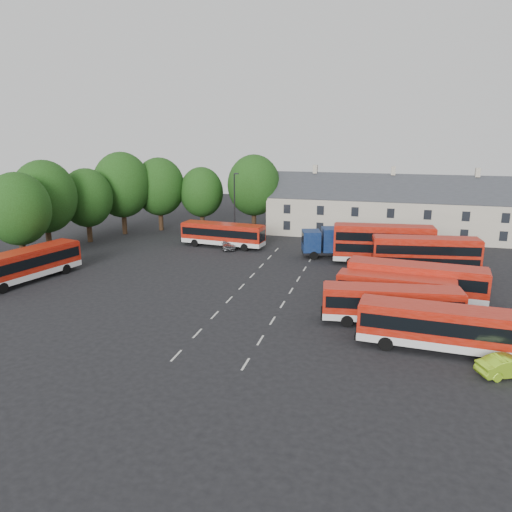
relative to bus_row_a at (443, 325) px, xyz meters
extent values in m
plane|color=black|center=(-17.76, 8.51, -1.96)|extent=(140.00, 140.00, 0.00)
cube|color=beige|center=(-17.76, -5.49, -1.95)|extent=(0.15, 1.80, 0.01)
cube|color=beige|center=(-17.76, -1.49, -1.95)|extent=(0.15, 1.80, 0.01)
cube|color=beige|center=(-17.76, 2.51, -1.95)|extent=(0.15, 1.80, 0.01)
cube|color=beige|center=(-17.76, 6.51, -1.95)|extent=(0.15, 1.80, 0.01)
cube|color=beige|center=(-17.76, 10.51, -1.95)|extent=(0.15, 1.80, 0.01)
cube|color=beige|center=(-17.76, 14.51, -1.95)|extent=(0.15, 1.80, 0.01)
cube|color=beige|center=(-17.76, 18.51, -1.95)|extent=(0.15, 1.80, 0.01)
cube|color=beige|center=(-17.76, 22.51, -1.95)|extent=(0.15, 1.80, 0.01)
cube|color=beige|center=(-17.76, 26.51, -1.95)|extent=(0.15, 1.80, 0.01)
cube|color=beige|center=(-12.76, -5.49, -1.95)|extent=(0.15, 1.80, 0.01)
cube|color=beige|center=(-12.76, -1.49, -1.95)|extent=(0.15, 1.80, 0.01)
cube|color=beige|center=(-12.76, 2.51, -1.95)|extent=(0.15, 1.80, 0.01)
cube|color=beige|center=(-12.76, 6.51, -1.95)|extent=(0.15, 1.80, 0.01)
cube|color=beige|center=(-12.76, 10.51, -1.95)|extent=(0.15, 1.80, 0.01)
cube|color=beige|center=(-12.76, 14.51, -1.95)|extent=(0.15, 1.80, 0.01)
cube|color=beige|center=(-12.76, 18.51, -1.95)|extent=(0.15, 1.80, 0.01)
cube|color=beige|center=(-12.76, 22.51, -1.95)|extent=(0.15, 1.80, 0.01)
cube|color=beige|center=(-12.76, 26.51, -1.95)|extent=(0.15, 1.80, 0.01)
cylinder|color=black|center=(-44.76, 12.51, -0.03)|extent=(0.70, 0.70, 3.85)
ellipsoid|color=#1B3A0F|center=(-44.76, 12.51, 4.44)|extent=(7.26, 7.26, 8.35)
cylinder|color=black|center=(-45.76, 18.51, 0.14)|extent=(0.70, 0.70, 4.20)
ellipsoid|color=#1B3A0F|center=(-45.76, 18.51, 5.02)|extent=(7.92, 7.92, 9.11)
cylinder|color=black|center=(-43.76, 24.51, -0.12)|extent=(0.70, 0.70, 3.67)
ellipsoid|color=#1B3A0F|center=(-43.76, 24.51, 4.14)|extent=(6.93, 6.93, 7.97)
cylinder|color=black|center=(-41.76, 30.51, 0.23)|extent=(0.70, 0.70, 4.38)
ellipsoid|color=#1B3A0F|center=(-41.76, 30.51, 5.31)|extent=(8.25, 8.25, 9.49)
cylinder|color=black|center=(-37.76, 34.51, 0.06)|extent=(0.70, 0.70, 4.02)
ellipsoid|color=#1B3A0F|center=(-37.76, 34.51, 4.73)|extent=(7.59, 7.59, 8.73)
cylinder|color=black|center=(-31.76, 36.51, -0.21)|extent=(0.70, 0.70, 3.50)
ellipsoid|color=#1B3A0F|center=(-31.76, 36.51, 3.85)|extent=(6.60, 6.60, 7.59)
cylinder|color=black|center=(-23.76, 37.51, 0.14)|extent=(0.70, 0.70, 4.20)
ellipsoid|color=#1B3A0F|center=(-23.76, 37.51, 5.02)|extent=(7.92, 7.92, 9.11)
cube|color=beige|center=(-3.76, 38.51, 0.79)|extent=(35.00, 7.00, 5.50)
cube|color=#2D3035|center=(-3.76, 38.51, 3.54)|extent=(35.70, 7.13, 7.13)
cube|color=beige|center=(-14.76, 38.51, 7.51)|extent=(0.60, 0.90, 1.20)
cube|color=beige|center=(-3.76, 38.51, 7.51)|extent=(0.60, 0.90, 1.20)
cube|color=beige|center=(7.24, 38.51, 7.51)|extent=(0.60, 0.90, 1.20)
cube|color=silver|center=(0.00, 0.00, -1.14)|extent=(11.67, 3.45, 0.58)
cube|color=#A6190A|center=(0.00, 0.00, 0.16)|extent=(11.67, 3.45, 2.04)
cube|color=black|center=(0.00, 0.00, 0.22)|extent=(11.22, 3.48, 0.99)
cube|color=#A6190A|center=(0.00, 0.00, 1.24)|extent=(11.43, 3.33, 0.13)
cylinder|color=black|center=(-3.76, -0.91, -1.43)|extent=(1.07, 0.37, 1.05)
cylinder|color=black|center=(3.76, 0.91, -1.43)|extent=(1.07, 0.37, 1.05)
cube|color=silver|center=(-3.44, 4.29, -1.19)|extent=(11.10, 3.78, 0.54)
cube|color=#A6190A|center=(-3.44, 4.29, 0.05)|extent=(11.10, 3.78, 1.93)
cube|color=black|center=(-3.44, 4.29, 0.10)|extent=(10.67, 3.79, 0.94)
cube|color=#A6190A|center=(-3.44, 4.29, 1.06)|extent=(10.87, 3.66, 0.12)
cylinder|color=black|center=(-6.76, 2.75, -1.46)|extent=(1.02, 0.40, 0.99)
cylinder|color=black|center=(-0.13, 5.82, -1.46)|extent=(1.02, 0.40, 0.99)
cube|color=silver|center=(-3.13, 8.35, -1.25)|extent=(10.20, 3.28, 0.50)
cube|color=#A6190A|center=(-3.13, 8.35, -0.11)|extent=(10.20, 3.28, 1.78)
cube|color=black|center=(-3.13, 8.35, -0.07)|extent=(9.81, 3.30, 0.87)
cube|color=#A6190A|center=(-3.13, 8.35, 0.82)|extent=(9.99, 3.17, 0.11)
cylinder|color=black|center=(-6.43, 7.65, -1.50)|extent=(0.93, 0.35, 0.91)
cylinder|color=black|center=(0.16, 9.05, -1.50)|extent=(0.93, 0.35, 0.91)
cube|color=silver|center=(-1.28, 10.68, -1.11)|extent=(12.27, 3.93, 0.60)
cube|color=#A6190A|center=(-1.28, 10.68, 0.26)|extent=(12.27, 3.93, 2.14)
cube|color=black|center=(-1.28, 10.68, 0.32)|extent=(11.80, 3.94, 1.04)
cube|color=#A6190A|center=(-1.28, 10.68, 1.39)|extent=(12.02, 3.79, 0.13)
cylinder|color=black|center=(-5.24, 9.83, -1.41)|extent=(1.12, 0.41, 1.10)
cylinder|color=black|center=(2.69, 11.53, -1.41)|extent=(1.12, 0.41, 1.10)
cube|color=silver|center=(-2.42, 12.92, -1.23)|extent=(10.48, 3.60, 0.51)
cube|color=#A6190A|center=(-2.42, 12.92, -0.07)|extent=(10.48, 3.60, 1.82)
cube|color=black|center=(-2.42, 12.92, -0.02)|extent=(10.08, 3.61, 0.89)
cube|color=#A6190A|center=(-2.42, 12.92, 0.89)|extent=(10.26, 3.48, 0.11)
cylinder|color=black|center=(-5.81, 12.29, -1.49)|extent=(0.96, 0.38, 0.93)
cylinder|color=black|center=(0.97, 13.56, -1.49)|extent=(0.96, 0.38, 0.93)
cube|color=silver|center=(-0.14, 18.08, -1.20)|extent=(10.97, 3.82, 0.54)
cube|color=#A6190A|center=(-0.14, 18.08, 0.71)|extent=(10.97, 3.82, 3.27)
cube|color=black|center=(-0.14, 18.08, 0.07)|extent=(10.55, 3.83, 0.93)
cube|color=#A6190A|center=(-0.14, 18.08, 2.39)|extent=(10.74, 3.70, 0.12)
cylinder|color=black|center=(-3.41, 16.54, -1.47)|extent=(1.00, 0.40, 0.98)
cylinder|color=black|center=(3.12, 19.62, -1.47)|extent=(1.00, 0.40, 0.98)
cube|color=black|center=(-0.14, 18.08, 1.34)|extent=(10.55, 3.83, 0.93)
cube|color=silver|center=(-4.45, 22.67, -1.17)|extent=(11.38, 3.60, 0.56)
cube|color=#A6190A|center=(-4.45, 22.67, 0.82)|extent=(11.38, 3.60, 3.41)
cube|color=black|center=(-4.45, 22.67, 0.16)|extent=(10.94, 3.62, 0.97)
cube|color=#A6190A|center=(-4.45, 22.67, 2.57)|extent=(11.15, 3.48, 0.12)
cylinder|color=black|center=(-7.90, 21.18, -1.45)|extent=(1.04, 0.38, 1.02)
cylinder|color=black|center=(-1.00, 24.15, -1.45)|extent=(1.04, 0.38, 1.02)
cube|color=black|center=(-4.45, 22.67, 1.48)|extent=(10.94, 3.62, 0.97)
cube|color=silver|center=(-39.41, 6.60, -1.13)|extent=(5.32, 12.02, 0.59)
cube|color=#A6190A|center=(-39.41, 6.60, 0.20)|extent=(5.32, 12.02, 2.08)
cube|color=black|center=(-39.41, 6.60, 0.26)|extent=(5.27, 11.58, 1.01)
cube|color=#A6190A|center=(-39.41, 6.60, 1.30)|extent=(5.16, 11.77, 0.13)
cylinder|color=black|center=(-39.11, 2.67, -1.42)|extent=(0.54, 1.11, 1.07)
cylinder|color=black|center=(-39.71, 10.53, -1.42)|extent=(0.54, 1.11, 1.07)
cube|color=silver|center=(-24.96, 26.22, -1.17)|extent=(11.30, 3.69, 0.55)
cube|color=#A6190A|center=(-24.96, 26.22, 0.09)|extent=(11.30, 3.69, 1.97)
cube|color=black|center=(-24.96, 26.22, 0.14)|extent=(10.87, 3.71, 0.96)
cube|color=#A6190A|center=(-24.96, 26.22, 1.12)|extent=(11.07, 3.57, 0.12)
cylinder|color=black|center=(-28.61, 25.47, -1.45)|extent=(1.03, 0.39, 1.01)
cylinder|color=black|center=(-21.30, 26.98, -1.45)|extent=(1.03, 0.39, 1.01)
cube|color=black|center=(-9.92, 24.65, -1.28)|extent=(8.56, 4.39, 0.31)
cube|color=#0D204E|center=(-12.90, 23.80, 0.11)|extent=(2.70, 3.06, 2.48)
cube|color=black|center=(-13.85, 23.53, 0.49)|extent=(0.70, 2.14, 1.24)
cube|color=#0D204E|center=(-8.77, 24.98, 0.27)|extent=(6.38, 4.11, 2.79)
cylinder|color=black|center=(-12.38, 22.73, -1.44)|extent=(1.07, 0.56, 1.03)
cylinder|color=black|center=(-7.21, 26.64, -1.44)|extent=(1.07, 0.56, 1.03)
imported|color=#95979C|center=(-24.11, 25.44, -1.25)|extent=(3.37, 4.45, 1.41)
imported|color=#94D020|center=(3.85, -2.72, -1.29)|extent=(4.27, 3.04, 1.34)
cylinder|color=black|center=(-24.05, 28.60, 2.77)|extent=(0.17, 0.17, 9.45)
cube|color=black|center=(-23.76, 28.61, 7.49)|extent=(0.58, 0.26, 0.17)
camera|label=1|loc=(-4.28, -34.72, 13.35)|focal=35.00mm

